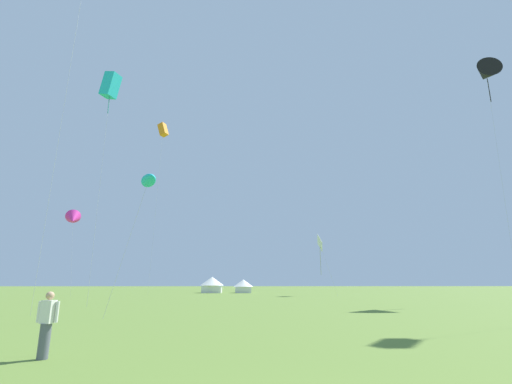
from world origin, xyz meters
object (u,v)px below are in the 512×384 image
object	(u,v)px
kite_black_delta	(486,73)
festival_tent_center	(212,284)
kite_orange_box	(163,130)
kite_cyan_parafoil	(148,181)
kite_cyan_box	(111,86)
festival_tent_left	(243,285)
kite_white_diamond	(320,244)
person_spectator	(46,325)
kite_magenta_delta	(73,219)

from	to	relation	value
kite_black_delta	festival_tent_center	xyz separation A→B (m)	(-36.79, 33.59, -25.84)
kite_orange_box	kite_cyan_parafoil	world-z (taller)	kite_orange_box
kite_cyan_box	kite_black_delta	bearing A→B (deg)	9.25
kite_orange_box	festival_tent_left	xyz separation A→B (m)	(14.50, 12.49, -27.15)
festival_tent_center	kite_white_diamond	bearing A→B (deg)	-41.12
kite_orange_box	kite_cyan_parafoil	distance (m)	45.12
kite_orange_box	kite_white_diamond	size ratio (longest dim) A/B	3.15
kite_white_diamond	festival_tent_left	world-z (taller)	kite_white_diamond
kite_cyan_box	kite_white_diamond	bearing A→B (deg)	44.39
kite_orange_box	kite_cyan_box	xyz separation A→B (m)	(1.52, -28.22, -7.45)
person_spectator	festival_tent_center	world-z (taller)	festival_tent_center
kite_black_delta	kite_magenta_delta	bearing A→B (deg)	163.57
kite_cyan_parafoil	kite_orange_box	bearing A→B (deg)	102.98
kite_white_diamond	festival_tent_center	xyz separation A→B (m)	(-18.35, 16.02, -6.15)
kite_cyan_parafoil	kite_cyan_box	distance (m)	18.57
kite_cyan_parafoil	festival_tent_center	world-z (taller)	kite_cyan_parafoil
kite_magenta_delta	kite_cyan_parafoil	distance (m)	41.03
festival_tent_left	kite_magenta_delta	bearing A→B (deg)	-147.82
kite_orange_box	festival_tent_center	distance (m)	30.79
kite_black_delta	festival_tent_center	distance (m)	56.12
kite_black_delta	festival_tent_left	world-z (taller)	kite_black_delta
kite_cyan_parafoil	person_spectator	distance (m)	13.93
kite_cyan_box	person_spectator	world-z (taller)	kite_cyan_box
kite_orange_box	festival_tent_left	distance (m)	33.22
festival_tent_center	festival_tent_left	bearing A→B (deg)	0.00
kite_white_diamond	kite_cyan_box	bearing A→B (deg)	-135.61
kite_cyan_parafoil	kite_magenta_delta	bearing A→B (deg)	121.09
kite_cyan_parafoil	kite_black_delta	bearing A→B (deg)	26.65
kite_cyan_box	kite_orange_box	bearing A→B (deg)	93.07
kite_cyan_parafoil	person_spectator	xyz separation A→B (m)	(0.86, -11.82, -7.33)
kite_black_delta	festival_tent_left	distance (m)	52.45
kite_cyan_box	person_spectator	size ratio (longest dim) A/B	12.97
kite_white_diamond	person_spectator	xyz separation A→B (m)	(-16.82, -47.52, -6.98)
kite_magenta_delta	person_spectator	bearing A→B (deg)	-64.86
person_spectator	kite_cyan_parafoil	bearing A→B (deg)	94.18
kite_orange_box	kite_black_delta	size ratio (longest dim) A/B	1.02
kite_black_delta	person_spectator	xyz separation A→B (m)	(-35.26, -29.95, -26.67)
festival_tent_left	person_spectator	bearing A→B (deg)	-94.14
kite_magenta_delta	kite_orange_box	bearing A→B (deg)	19.33
kite_cyan_parafoil	festival_tent_left	distance (m)	52.45
kite_magenta_delta	kite_cyan_box	distance (m)	29.13
festival_tent_center	kite_cyan_parafoil	bearing A→B (deg)	-89.26
festival_tent_left	kite_cyan_box	bearing A→B (deg)	-107.70
kite_white_diamond	kite_cyan_parafoil	bearing A→B (deg)	-116.35
kite_black_delta	kite_cyan_box	size ratio (longest dim) A/B	1.30
kite_cyan_parafoil	kite_black_delta	xyz separation A→B (m)	(36.12, 18.13, 19.34)
kite_orange_box	kite_black_delta	distance (m)	49.87
kite_black_delta	person_spectator	size ratio (longest dim) A/B	16.86
kite_magenta_delta	kite_cyan_box	world-z (taller)	kite_cyan_box
festival_tent_left	kite_black_delta	bearing A→B (deg)	-47.60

